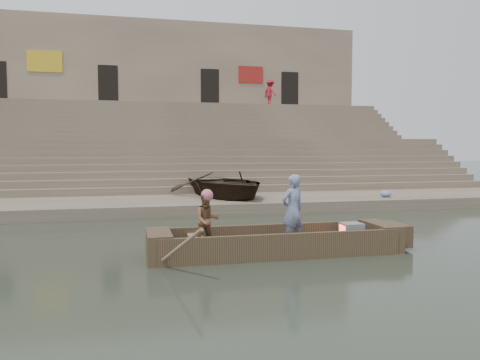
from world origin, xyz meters
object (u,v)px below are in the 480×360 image
object	(u,v)px
beached_rowboat	(225,184)
rowing_man	(207,220)
pedestrian	(270,92)
television	(351,232)
standing_man	(293,210)
main_rowboat	(276,249)

from	to	relation	value
beached_rowboat	rowing_man	bearing A→B (deg)	-117.69
rowing_man	pedestrian	size ratio (longest dim) A/B	0.67
television	pedestrian	size ratio (longest dim) A/B	0.26
rowing_man	beached_rowboat	distance (m)	8.57
rowing_man	pedestrian	world-z (taller)	pedestrian
rowing_man	television	distance (m)	3.37
beached_rowboat	pedestrian	bearing A→B (deg)	52.55
standing_man	television	xyz separation A→B (m)	(1.48, 0.20, -0.58)
standing_man	pedestrian	xyz separation A→B (m)	(5.92, 21.58, 5.08)
pedestrian	standing_man	bearing A→B (deg)	142.36
rowing_man	television	xyz separation A→B (m)	(3.34, 0.05, -0.39)
standing_man	beached_rowboat	bearing A→B (deg)	-112.60
television	pedestrian	world-z (taller)	pedestrian
pedestrian	rowing_man	bearing A→B (deg)	137.75
standing_man	beached_rowboat	world-z (taller)	standing_man
television	pedestrian	xyz separation A→B (m)	(4.44, 21.38, 5.66)
main_rowboat	beached_rowboat	bearing A→B (deg)	86.43
beached_rowboat	standing_man	bearing A→B (deg)	-105.13
main_rowboat	beached_rowboat	world-z (taller)	beached_rowboat
rowing_man	standing_man	bearing A→B (deg)	-11.91
main_rowboat	standing_man	xyz separation A→B (m)	(0.32, -0.20, 0.89)
main_rowboat	rowing_man	world-z (taller)	rowing_man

